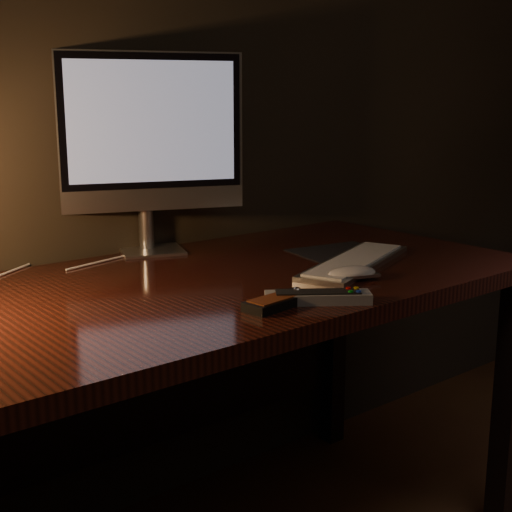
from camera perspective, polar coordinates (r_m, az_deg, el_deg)
desk at (r=1.68m, az=-5.71°, el=-5.81°), size 1.60×0.75×0.75m
monitor at (r=1.85m, az=-8.53°, el=9.47°), size 0.47×0.20×0.51m
keyboard at (r=1.75m, az=7.91°, el=-0.46°), size 0.45×0.28×0.02m
mousepad at (r=1.88m, az=6.67°, el=0.32°), size 0.26×0.22×0.00m
mouse at (r=1.61m, az=7.68°, el=-1.52°), size 0.13×0.10×0.02m
media_remote at (r=1.39m, az=1.86°, el=-3.63°), size 0.16×0.08×0.03m
tv_remote at (r=1.42m, az=4.98°, el=-3.28°), size 0.20×0.17×0.03m
cable at (r=1.74m, az=-15.66°, el=-1.06°), size 0.59×0.25×0.01m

